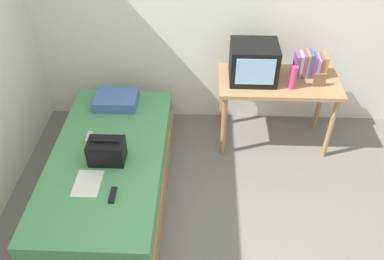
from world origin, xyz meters
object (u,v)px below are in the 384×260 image
(handbag, at_px, (107,151))
(remote_dark, at_px, (113,195))
(desk, at_px, (278,88))
(water_bottle, at_px, (293,78))
(picture_frame, at_px, (320,80))
(remote_silver, at_px, (89,137))
(bed, at_px, (110,174))
(tv, at_px, (254,62))
(magazine, at_px, (88,183))
(book_row, at_px, (310,65))
(pillow, at_px, (116,100))

(handbag, height_order, remote_dark, handbag)
(handbag, bearing_deg, desk, 30.18)
(water_bottle, height_order, remote_dark, water_bottle)
(water_bottle, height_order, picture_frame, water_bottle)
(remote_dark, xyz_separation_m, remote_silver, (-0.35, 0.68, 0.00))
(handbag, xyz_separation_m, remote_dark, (0.12, -0.40, -0.09))
(bed, bearing_deg, tv, 32.55)
(remote_dark, bearing_deg, remote_silver, 116.98)
(handbag, distance_m, magazine, 0.31)
(water_bottle, bearing_deg, handbag, -155.25)
(bed, relative_size, tv, 4.55)
(desk, xyz_separation_m, remote_dark, (-1.40, -1.28, -0.17))
(book_row, height_order, pillow, book_row)
(book_row, xyz_separation_m, picture_frame, (0.06, -0.20, -0.05))
(water_bottle, bearing_deg, magazine, -149.35)
(bed, bearing_deg, desk, 27.61)
(remote_dark, bearing_deg, handbag, 106.23)
(desk, bearing_deg, water_bottle, -55.18)
(bed, xyz_separation_m, desk, (1.55, 0.81, 0.42))
(pillow, bearing_deg, tv, 3.98)
(water_bottle, height_order, magazine, water_bottle)
(picture_frame, bearing_deg, tv, 170.54)
(remote_dark, bearing_deg, tv, 48.52)
(magazine, relative_size, remote_silver, 2.01)
(tv, height_order, picture_frame, tv)
(bed, bearing_deg, book_row, 26.37)
(pillow, relative_size, magazine, 1.43)
(desk, height_order, book_row, book_row)
(tv, xyz_separation_m, book_row, (0.56, 0.09, -0.07))
(tv, relative_size, pillow, 1.06)
(tv, distance_m, water_bottle, 0.39)
(bed, relative_size, book_row, 6.60)
(bed, bearing_deg, magazine, -102.89)
(bed, distance_m, pillow, 0.79)
(picture_frame, height_order, pillow, picture_frame)
(desk, bearing_deg, tv, 177.68)
(tv, relative_size, water_bottle, 1.95)
(pillow, xyz_separation_m, handbag, (0.07, -0.80, 0.05))
(bed, xyz_separation_m, water_bottle, (1.64, 0.67, 0.63))
(book_row, bearing_deg, remote_silver, -160.98)
(tv, bearing_deg, book_row, 9.48)
(remote_silver, bearing_deg, magazine, -77.74)
(bed, xyz_separation_m, tv, (1.28, 0.82, 0.70))
(bed, xyz_separation_m, remote_dark, (0.14, -0.47, 0.25))
(remote_dark, relative_size, remote_silver, 1.08)
(water_bottle, bearing_deg, bed, -157.80)
(desk, xyz_separation_m, book_row, (0.29, 0.10, 0.21))
(remote_silver, bearing_deg, pillow, 73.10)
(book_row, bearing_deg, remote_dark, -140.83)
(tv, xyz_separation_m, pillow, (-1.33, -0.09, -0.40))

